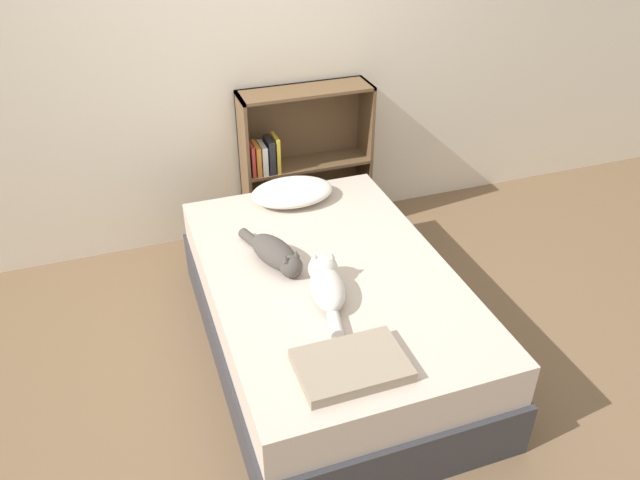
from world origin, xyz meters
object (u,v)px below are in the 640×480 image
bed (329,312)px  bookshelf (300,160)px  pillow (292,192)px  cat_dark (276,254)px  cat_light (326,283)px

bed → bookshelf: size_ratio=1.85×
pillow → cat_dark: cat_dark is taller
bed → bookshelf: bookshelf is taller
bookshelf → cat_light: bearing=-102.9°
pillow → cat_light: bearing=-97.2°
pillow → bookshelf: 0.55m
cat_dark → cat_light: bearing=7.8°
bed → cat_dark: 0.43m
bed → cat_dark: (-0.23, 0.15, 0.33)m
cat_light → bookshelf: (0.33, 1.42, -0.06)m
bed → pillow: (0.04, 0.75, 0.32)m
cat_dark → bookshelf: size_ratio=0.49×
bed → cat_light: cat_light is taller
pillow → cat_light: 0.93m
pillow → bookshelf: bookshelf is taller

